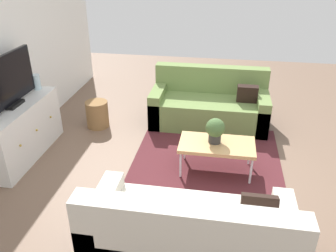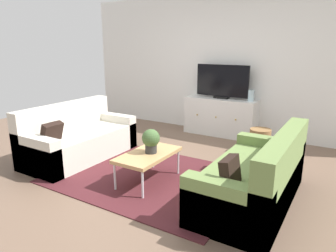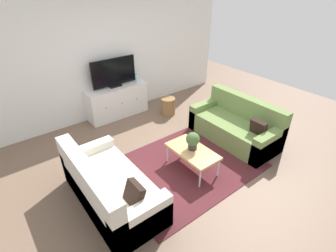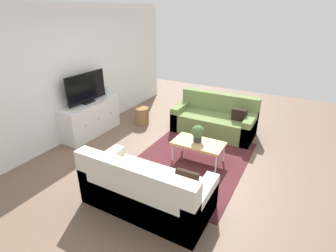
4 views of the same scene
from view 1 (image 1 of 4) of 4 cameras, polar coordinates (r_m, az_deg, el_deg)
name	(u,v)px [view 1 (image 1 of 4)]	position (r m, az deg, el deg)	size (l,w,h in m)	color
ground_plane	(193,171)	(4.41, 4.15, -7.42)	(10.00, 10.00, 0.00)	brown
area_rug	(205,172)	(4.40, 6.11, -7.51)	(2.50, 1.90, 0.01)	#4C1E23
couch_left_side	(190,241)	(3.12, 3.58, -18.26)	(0.85, 1.77, 0.85)	beige
couch_right_side	(210,105)	(5.52, 6.81, 3.39)	(0.85, 1.77, 0.85)	olive
coffee_table	(217,146)	(4.25, 8.00, -3.19)	(0.50, 0.91, 0.40)	tan
potted_plant	(215,130)	(4.18, 7.74, -0.58)	(0.23, 0.23, 0.31)	#2D2D2D
tv_console	(21,131)	(4.92, -22.98, -0.80)	(1.40, 0.47, 0.73)	white
flat_screen_tv	(8,81)	(4.67, -24.71, 6.66)	(1.04, 0.16, 0.64)	black
glass_vase	(36,82)	(5.19, -20.74, 6.76)	(0.11, 0.11, 0.21)	silver
wicker_basket	(97,114)	(5.47, -11.49, 1.91)	(0.34, 0.34, 0.41)	olive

